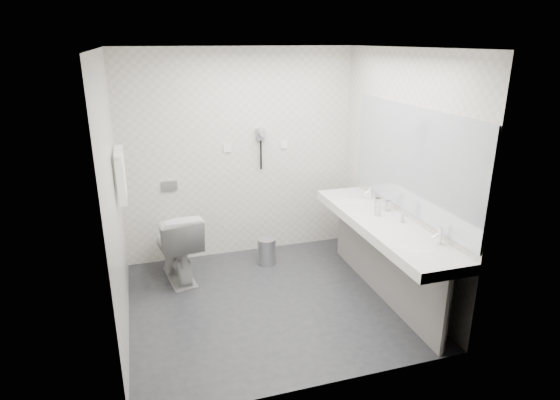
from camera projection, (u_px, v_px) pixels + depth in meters
name	position (u px, v px, depth m)	size (l,w,h in m)	color
floor	(270.00, 302.00, 4.84)	(2.80, 2.80, 0.00)	#28292D
ceiling	(268.00, 48.00, 4.03)	(2.80, 2.80, 0.00)	silver
wall_back	(240.00, 156.00, 5.61)	(2.80, 2.80, 0.00)	silver
wall_front	(321.00, 240.00, 3.26)	(2.80, 2.80, 0.00)	silver
wall_left	(114.00, 201.00, 4.04)	(2.60, 2.60, 0.00)	silver
wall_right	(400.00, 175.00, 4.82)	(2.60, 2.60, 0.00)	silver
vanity_counter	(383.00, 225.00, 4.71)	(0.55, 2.20, 0.10)	white
vanity_panel	(382.00, 263.00, 4.86)	(0.03, 2.15, 0.75)	gray
vanity_post_near	(446.00, 316.00, 3.93)	(0.06, 0.06, 0.75)	silver
vanity_post_far	(343.00, 226.00, 5.81)	(0.06, 0.06, 0.75)	silver
mirror	(411.00, 160.00, 4.57)	(0.02, 2.20, 1.05)	#B2BCC6
basin_near	(419.00, 248.00, 4.11)	(0.40, 0.31, 0.05)	white
basin_far	(355.00, 201.00, 5.29)	(0.40, 0.31, 0.05)	white
faucet_near	(440.00, 236.00, 4.14)	(0.04, 0.04, 0.15)	silver
faucet_far	(371.00, 192.00, 5.31)	(0.04, 0.04, 0.15)	silver
soap_bottle_a	(378.00, 210.00, 4.81)	(0.05, 0.05, 0.11)	white
soap_bottle_c	(402.00, 216.00, 4.64)	(0.04, 0.04, 0.12)	white
glass_left	(388.00, 206.00, 4.94)	(0.06, 0.06, 0.11)	silver
glass_right	(378.00, 203.00, 5.00)	(0.07, 0.07, 0.12)	silver
toilet	(177.00, 245.00, 5.20)	(0.46, 0.81, 0.82)	white
flush_plate	(169.00, 186.00, 5.46)	(0.18, 0.02, 0.12)	#B2B5BA
pedal_bin	(267.00, 252.00, 5.63)	(0.22, 0.22, 0.31)	#B2B5BA
bin_lid	(266.00, 239.00, 5.57)	(0.22, 0.22, 0.01)	#B2B5BA
towel_rail	(117.00, 152.00, 4.46)	(0.02, 0.02, 0.62)	silver
towel_near	(121.00, 178.00, 4.41)	(0.07, 0.24, 0.48)	white
towel_far	(121.00, 171.00, 4.66)	(0.07, 0.24, 0.48)	white
dryer_cradle	(260.00, 134.00, 5.57)	(0.10, 0.04, 0.14)	gray
dryer_barrel	(262.00, 133.00, 5.50)	(0.08, 0.08, 0.14)	gray
dryer_cord	(261.00, 155.00, 5.64)	(0.02, 0.02, 0.35)	black
switch_plate_a	(227.00, 148.00, 5.52)	(0.09, 0.02, 0.09)	white
switch_plate_b	(284.00, 145.00, 5.72)	(0.09, 0.02, 0.09)	white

